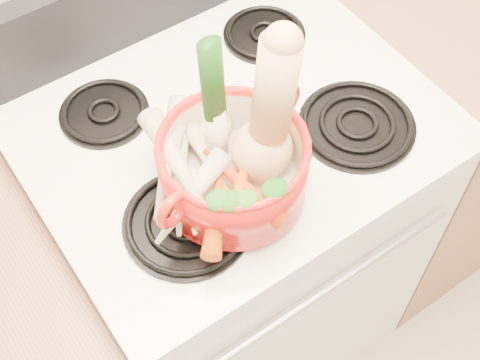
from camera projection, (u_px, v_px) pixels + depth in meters
stove_body at (230, 242)px, 1.69m from camera, size 0.76×0.65×0.92m
cooktop at (227, 122)px, 1.30m from camera, size 0.78×0.67×0.03m
oven_handle at (329, 289)px, 1.27m from camera, size 0.60×0.02×0.02m
burner_front_left at (187, 222)px, 1.14m from camera, size 0.22×0.22×0.02m
burner_front_right at (357, 124)px, 1.26m from camera, size 0.22×0.22×0.02m
burner_back_left at (104, 112)px, 1.28m from camera, size 0.17×0.17×0.02m
burner_back_right at (264, 33)px, 1.40m from camera, size 0.17×0.17×0.02m
dutch_oven at (233, 167)px, 1.12m from camera, size 0.31×0.31×0.12m
pot_handle_left at (173, 210)px, 1.02m from camera, size 0.07×0.03×0.07m
pot_handle_right at (286, 101)px, 1.15m from camera, size 0.07×0.03×0.07m
squash at (268, 112)px, 1.05m from camera, size 0.17×0.15×0.29m
leek at (215, 105)px, 1.06m from camera, size 0.05×0.06×0.28m
ginger at (210, 134)px, 1.18m from camera, size 0.08×0.06×0.05m
parsnip_0 at (179, 175)px, 1.12m from camera, size 0.15×0.21×0.06m
parsnip_1 at (181, 182)px, 1.11m from camera, size 0.10×0.20×0.06m
parsnip_2 at (207, 155)px, 1.13m from camera, size 0.06×0.18×0.05m
parsnip_3 at (190, 197)px, 1.08m from camera, size 0.19×0.11×0.06m
parsnip_4 at (169, 157)px, 1.11m from camera, size 0.19×0.20×0.06m
parsnip_5 at (180, 168)px, 1.10m from camera, size 0.07×0.24×0.06m
carrot_0 at (225, 194)px, 1.11m from camera, size 0.06×0.17×0.05m
carrot_1 at (216, 213)px, 1.08m from camera, size 0.13×0.15×0.05m
carrot_2 at (243, 187)px, 1.10m from camera, size 0.06×0.19×0.05m
carrot_3 at (240, 187)px, 1.09m from camera, size 0.13×0.13×0.05m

